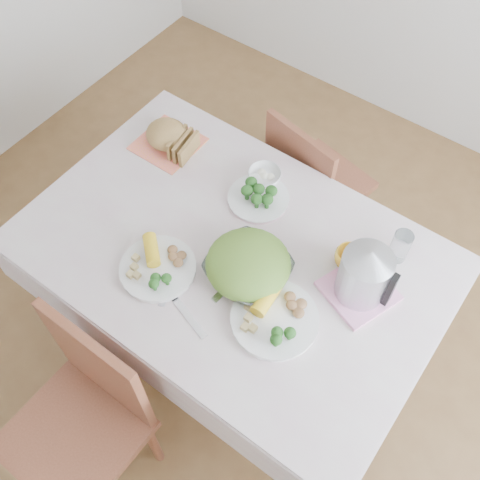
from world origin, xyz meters
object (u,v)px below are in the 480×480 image
Objects in this scene: dinner_plate_right at (275,319)px; dinner_plate_left at (158,269)px; salad_bowl at (248,269)px; dining_table at (233,301)px; chair_near at (74,435)px; electric_kettle at (364,274)px; yellow_mug at (348,258)px; chair_far at (321,177)px.

dinner_plate_left is at bearing -169.76° from dinner_plate_right.
salad_bowl is at bearing 151.64° from dinner_plate_right.
dining_table is 0.80m from chair_near.
salad_bowl is 1.17× the size of electric_kettle.
yellow_mug reaches higher than dinner_plate_right.
dinner_plate_right is at bearing 10.24° from dinner_plate_left.
electric_kettle reaches higher than dinner_plate_left.
chair_far is 1.00m from dinner_plate_left.
chair_far is 0.88m from electric_kettle.
chair_far is 0.97m from dinner_plate_right.
electric_kettle is at bearing 29.08° from dinner_plate_left.
dinner_plate_left is (-0.05, 0.56, 0.31)m from chair_near.
electric_kettle is at bearing 14.57° from dining_table.
salad_bowl is 0.94× the size of dinner_plate_right.
dinner_plate_right is 0.33m from electric_kettle.
chair_near is at bearing 98.80° from chair_far.
dinner_plate_right is at bearing -28.36° from salad_bowl.
electric_kettle reaches higher than yellow_mug.
chair_near is at bearing -115.45° from yellow_mug.
chair_far is at bearing 82.19° from dinner_plate_left.
yellow_mug is (0.52, 0.41, 0.03)m from dinner_plate_left.
dining_table is at bearing 155.75° from salad_bowl.
dining_table is 0.73m from chair_far.
yellow_mug is 0.14m from electric_kettle.
electric_kettle reaches higher than dinner_plate_right.
chair_near is at bearing -129.69° from electric_kettle.
yellow_mug is (0.46, 0.98, 0.34)m from chair_near.
dinner_plate_left is 0.92× the size of dinner_plate_right.
dinner_plate_left is at bearing -141.54° from yellow_mug.
yellow_mug is at bearing 131.31° from electric_kettle.
chair_near reaches higher than dining_table.
chair_far is 3.13× the size of salad_bowl.
chair_far is at bearing 99.83° from salad_bowl.
dining_table is 4.77× the size of dinner_plate_right.
electric_kettle is at bearing 140.07° from chair_far.
chair_far is 0.84m from salad_bowl.
electric_kettle reaches higher than salad_bowl.
chair_far is 2.94× the size of dinner_plate_right.
dinner_plate_left is at bearing -125.58° from dining_table.
dining_table is at bearing -173.62° from electric_kettle.
chair_near is 1.09× the size of chair_far.
dinner_plate_left reaches higher than dining_table.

